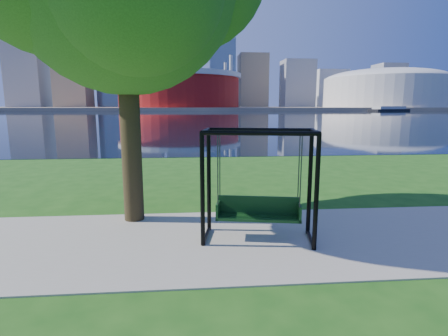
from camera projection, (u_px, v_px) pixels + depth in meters
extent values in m
plane|color=#1E5114|center=(228.00, 232.00, 8.05)|extent=(900.00, 900.00, 0.00)
cube|color=#9E937F|center=(230.00, 240.00, 7.56)|extent=(120.00, 4.00, 0.03)
cube|color=black|center=(196.00, 115.00, 108.10)|extent=(900.00, 180.00, 0.02)
cube|color=#937F60|center=(194.00, 108.00, 308.02)|extent=(900.00, 228.00, 2.00)
cylinder|color=maroon|center=(179.00, 91.00, 235.43)|extent=(80.00, 80.00, 22.00)
cylinder|color=silver|center=(179.00, 76.00, 233.76)|extent=(83.00, 83.00, 3.00)
cylinder|color=silver|center=(225.00, 85.00, 255.98)|extent=(2.00, 2.00, 32.00)
cylinder|color=silver|center=(134.00, 85.00, 250.39)|extent=(2.00, 2.00, 32.00)
cylinder|color=silver|center=(124.00, 81.00, 213.12)|extent=(2.00, 2.00, 32.00)
cylinder|color=silver|center=(231.00, 82.00, 218.71)|extent=(2.00, 2.00, 32.00)
cylinder|color=beige|center=(385.00, 93.00, 247.93)|extent=(84.00, 84.00, 20.00)
ellipsoid|color=beige|center=(386.00, 80.00, 246.35)|extent=(84.00, 84.00, 15.12)
cube|color=gray|center=(27.00, 70.00, 294.44)|extent=(28.00, 28.00, 62.00)
cube|color=#998466|center=(71.00, 53.00, 285.75)|extent=(26.00, 26.00, 88.00)
cube|color=slate|center=(115.00, 53.00, 312.21)|extent=(30.00, 24.00, 95.00)
cube|color=gray|center=(146.00, 64.00, 297.16)|extent=(24.00, 24.00, 72.00)
cube|color=silver|center=(183.00, 64.00, 328.43)|extent=(32.00, 28.00, 80.00)
cube|color=slate|center=(222.00, 74.00, 308.81)|extent=(22.00, 22.00, 58.00)
cube|color=#998466|center=(253.00, 81.00, 326.95)|extent=(26.00, 26.00, 48.00)
cube|color=gray|center=(297.00, 84.00, 321.07)|extent=(28.00, 24.00, 42.00)
cube|color=silver|center=(329.00, 89.00, 349.52)|extent=(30.00, 26.00, 36.00)
cube|color=gray|center=(388.00, 86.00, 333.80)|extent=(24.00, 24.00, 40.00)
cube|color=#998466|center=(417.00, 91.00, 352.61)|extent=(26.00, 26.00, 32.00)
cylinder|color=black|center=(202.00, 191.00, 7.04)|extent=(0.11, 0.11, 2.36)
cylinder|color=black|center=(317.00, 194.00, 6.82)|extent=(0.11, 0.11, 2.36)
cylinder|color=black|center=(209.00, 182.00, 7.94)|extent=(0.11, 0.11, 2.36)
cylinder|color=black|center=(310.00, 184.00, 7.72)|extent=(0.11, 0.11, 2.36)
cylinder|color=black|center=(260.00, 133.00, 6.72)|extent=(2.24, 0.51, 0.09)
cylinder|color=black|center=(260.00, 130.00, 7.63)|extent=(2.24, 0.51, 0.09)
cylinder|color=black|center=(205.00, 131.00, 7.28)|extent=(0.26, 0.92, 0.09)
cylinder|color=black|center=(206.00, 235.00, 7.68)|extent=(0.24, 0.92, 0.07)
cylinder|color=black|center=(316.00, 132.00, 7.06)|extent=(0.26, 0.92, 0.09)
cylinder|color=black|center=(311.00, 239.00, 7.46)|extent=(0.24, 0.92, 0.07)
cube|color=black|center=(258.00, 218.00, 7.50)|extent=(1.85, 0.78, 0.06)
cube|color=black|center=(258.00, 205.00, 7.65)|extent=(1.77, 0.38, 0.39)
cube|color=black|center=(218.00, 210.00, 7.56)|extent=(0.14, 0.46, 0.35)
cube|color=black|center=(299.00, 212.00, 7.39)|extent=(0.14, 0.46, 0.35)
cylinder|color=#35353A|center=(218.00, 170.00, 7.21)|extent=(0.03, 0.03, 1.49)
cylinder|color=#35353A|center=(301.00, 172.00, 7.05)|extent=(0.03, 0.03, 1.49)
cylinder|color=#35353A|center=(220.00, 167.00, 7.58)|extent=(0.03, 0.03, 1.49)
cylinder|color=#35353A|center=(299.00, 169.00, 7.42)|extent=(0.03, 0.03, 1.49)
cylinder|color=black|center=(130.00, 124.00, 8.49)|extent=(0.49, 0.49, 4.90)
cube|color=black|center=(389.00, 110.00, 200.13)|extent=(27.98, 17.28, 1.09)
cube|color=#BBBAB6|center=(389.00, 108.00, 199.89)|extent=(22.42, 13.91, 1.64)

